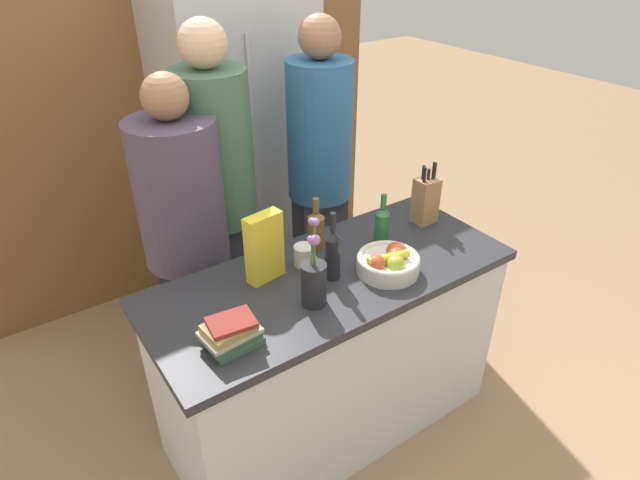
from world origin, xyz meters
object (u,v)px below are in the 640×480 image
object	(u,v)px
bottle_vinegar	(382,225)
person_in_red_tee	(320,169)
cereal_box	(264,247)
coffee_mug	(305,256)
bottle_oil	(333,253)
flower_vase	(314,280)
person_in_blue	(219,191)
refrigerator	(238,140)
knife_block	(426,200)
bottle_wine	(316,228)
person_at_sink	(186,235)
book_stack	(231,333)
fruit_bowl	(389,262)

from	to	relation	value
bottle_vinegar	person_in_red_tee	size ratio (longest dim) A/B	0.14
bottle_vinegar	cereal_box	bearing A→B (deg)	173.36
coffee_mug	bottle_oil	bearing A→B (deg)	-73.46
flower_vase	person_in_blue	bearing A→B (deg)	88.83
refrigerator	bottle_oil	size ratio (longest dim) A/B	6.80
knife_block	bottle_wine	xyz separation A→B (m)	(-0.55, 0.10, -0.02)
refrigerator	person_at_sink	world-z (taller)	refrigerator
coffee_mug	bottle_wine	world-z (taller)	bottle_wine
knife_block	person_at_sink	distance (m)	1.12
person_in_red_tee	cereal_box	bearing A→B (deg)	-130.13
refrigerator	person_in_red_tee	xyz separation A→B (m)	(0.17, -0.60, -0.01)
cereal_box	book_stack	size ratio (longest dim) A/B	1.45
flower_vase	bottle_oil	bearing A→B (deg)	31.82
bottle_oil	fruit_bowl	bearing A→B (deg)	-25.36
cereal_box	person_in_blue	bearing A→B (deg)	81.85
fruit_bowl	bottle_vinegar	distance (m)	0.22
person_at_sink	person_in_red_tee	distance (m)	0.81
refrigerator	fruit_bowl	size ratio (longest dim) A/B	7.76
bottle_vinegar	person_at_sink	xyz separation A→B (m)	(-0.70, 0.53, -0.07)
bottle_vinegar	bottle_wine	distance (m)	0.29
coffee_mug	bottle_oil	world-z (taller)	bottle_oil
flower_vase	bottle_vinegar	xyz separation A→B (m)	(0.48, 0.18, -0.01)
knife_block	bottle_vinegar	xyz separation A→B (m)	(-0.30, -0.04, -0.02)
cereal_box	bottle_oil	bearing A→B (deg)	-33.65
cereal_box	book_stack	world-z (taller)	cereal_box
person_at_sink	person_in_red_tee	bearing A→B (deg)	23.74
flower_vase	person_in_red_tee	world-z (taller)	person_in_red_tee
bottle_wine	person_in_red_tee	distance (m)	0.59
fruit_bowl	knife_block	xyz separation A→B (m)	(0.42, 0.23, 0.07)
person_in_blue	person_in_red_tee	distance (m)	0.56
knife_block	flower_vase	bearing A→B (deg)	-164.17
cereal_box	bottle_oil	world-z (taller)	bottle_oil
bottle_oil	bottle_vinegar	size ratio (longest dim) A/B	1.20
knife_block	person_at_sink	bearing A→B (deg)	154.07
fruit_bowl	bottle_wine	distance (m)	0.36
refrigerator	knife_block	xyz separation A→B (m)	(0.37, -1.18, -0.01)
book_stack	person_in_red_tee	distance (m)	1.26
fruit_bowl	person_at_sink	world-z (taller)	person_at_sink
flower_vase	person_in_red_tee	bearing A→B (deg)	54.04
cereal_box	book_stack	distance (m)	0.41
bottle_wine	flower_vase	bearing A→B (deg)	-125.54
bottle_vinegar	flower_vase	bearing A→B (deg)	-159.48
bottle_vinegar	book_stack	bearing A→B (deg)	-165.93
bottle_wine	bottle_vinegar	bearing A→B (deg)	-29.54
flower_vase	bottle_vinegar	world-z (taller)	flower_vase
flower_vase	book_stack	distance (m)	0.37
cereal_box	bottle_oil	distance (m)	0.27
person_at_sink	person_in_red_tee	xyz separation A→B (m)	(0.80, 0.09, 0.09)
fruit_bowl	coffee_mug	xyz separation A→B (m)	(-0.25, 0.24, -0.01)
flower_vase	person_at_sink	world-z (taller)	person_at_sink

